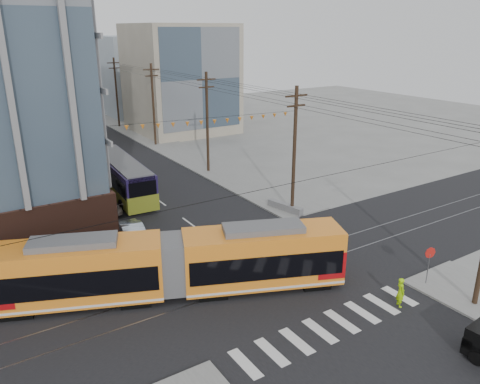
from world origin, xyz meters
name	(u,v)px	position (x,y,z in m)	size (l,w,h in m)	color
ground	(296,301)	(0.00, 0.00, 0.00)	(160.00, 160.00, 0.00)	slate
bg_bldg_ne_near	(180,79)	(16.00, 48.00, 8.00)	(14.00, 14.00, 16.00)	gray
bg_bldg_ne_far	(144,75)	(18.00, 68.00, 7.00)	(16.00, 16.00, 14.00)	#8C99A5
utility_pole_far	(117,93)	(8.50, 56.00, 5.50)	(0.30, 0.30, 11.00)	black
streetcar	(173,265)	(-5.78, 4.58, 1.99)	(20.70, 2.91, 3.99)	orange
city_bus	(122,176)	(-2.19, 23.84, 1.83)	(2.79, 12.89, 3.65)	#221845
parked_car_silver	(131,231)	(-5.25, 13.33, 0.76)	(1.62, 4.64, 1.53)	#AAB9C6
parked_car_white	(102,207)	(-5.46, 20.01, 0.62)	(1.73, 4.26, 1.24)	#B2A6A3
parked_car_grey	(79,191)	(-5.99, 25.18, 0.67)	(2.23, 4.83, 1.34)	#48494C
pedestrian	(400,292)	(4.72, -3.67, 0.91)	(0.66, 0.43, 1.81)	#A4ED09
stop_sign	(428,268)	(8.05, -3.01, 1.22)	(0.74, 0.74, 2.45)	red
jersey_barrier	(285,208)	(8.30, 11.73, 0.37)	(0.83, 3.67, 0.73)	gray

